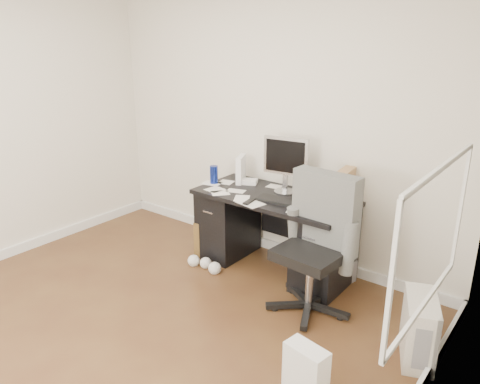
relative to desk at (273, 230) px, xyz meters
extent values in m
plane|color=#442615|center=(-0.30, -1.65, -0.40)|extent=(4.00, 4.00, 0.00)
cube|color=silver|center=(-0.30, 0.35, 0.95)|extent=(4.00, 0.02, 2.70)
cube|color=silver|center=(1.70, -1.65, 0.95)|extent=(0.02, 4.00, 2.70)
cube|color=silver|center=(-0.30, 0.33, -0.35)|extent=(4.00, 0.03, 0.10)
cube|color=black|center=(0.00, 0.00, 0.33)|extent=(1.50, 0.70, 0.04)
cube|color=black|center=(-0.55, 0.00, -0.04)|extent=(0.40, 0.60, 0.71)
cube|color=black|center=(0.55, 0.00, -0.04)|extent=(0.40, 0.60, 0.71)
cube|color=black|center=(0.00, 0.33, 0.06)|extent=(0.70, 0.03, 0.51)
cube|color=black|center=(0.16, -0.12, 0.36)|extent=(0.47, 0.20, 0.03)
sphere|color=#AAAAAE|center=(0.44, -0.03, 0.38)|extent=(0.07, 0.07, 0.07)
cylinder|color=navy|center=(-0.69, -0.05, 0.44)|extent=(0.10, 0.10, 0.18)
cube|color=white|center=(-0.50, 0.14, 0.49)|extent=(0.20, 0.26, 0.27)
cube|color=#936E47|center=(0.60, 0.22, 0.51)|extent=(0.16, 0.28, 0.31)
cube|color=yellow|center=(0.66, -0.06, 0.37)|extent=(0.20, 0.24, 0.04)
cube|color=#B9B4A7|center=(1.55, -0.49, -0.17)|extent=(0.36, 0.51, 0.46)
cube|color=silver|center=(1.12, -1.31, -0.21)|extent=(0.31, 0.24, 0.37)
cube|color=#503918|center=(-0.62, -0.08, -0.21)|extent=(0.49, 0.49, 0.39)
cube|color=slate|center=(0.55, 0.15, -0.29)|extent=(0.42, 0.38, 0.21)
camera|label=1|loc=(2.24, -3.45, 1.78)|focal=35.00mm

